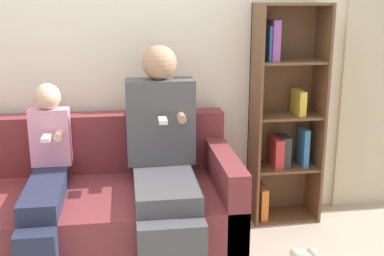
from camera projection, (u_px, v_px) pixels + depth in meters
The scene contains 5 objects.
back_wall at pixel (118, 42), 3.26m from camera, with size 10.00×0.06×2.55m.
couch at pixel (82, 210), 3.01m from camera, with size 1.91×0.91×0.81m.
adult_seated at pixel (164, 153), 2.91m from camera, with size 0.43×0.86×1.28m.
child_seated at pixel (45, 184), 2.78m from camera, with size 0.25×0.87×1.06m.
bookshelf at pixel (283, 115), 3.40m from camera, with size 0.48×0.30×1.53m.
Camera 1 is at (0.03, -2.29, 1.56)m, focal length 45.00 mm.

